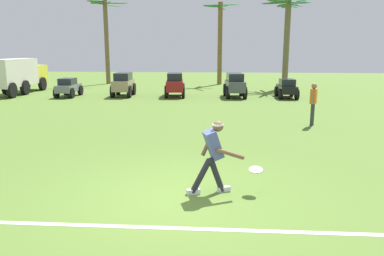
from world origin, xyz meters
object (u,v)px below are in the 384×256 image
parked_car_slot_a (68,87)px  box_truck (19,74)px  palm_tree_left_of_centre (220,38)px  palm_tree_right_of_centre (287,37)px  parked_car_slot_e (287,88)px  palm_tree_far_right (286,32)px  parked_car_slot_d (235,85)px  frisbee_thrower (213,153)px  frisbee_in_flight (256,170)px  parked_car_slot_c (175,84)px  palm_tree_far_left (106,34)px  parked_car_slot_b (123,84)px  teammate_near_sideline (313,100)px

parked_car_slot_a → box_truck: (-3.66, 1.24, 0.67)m
palm_tree_left_of_centre → palm_tree_right_of_centre: bearing=-35.7°
parked_car_slot_e → palm_tree_right_of_centre: bearing=82.1°
parked_car_slot_e → palm_tree_far_right: palm_tree_far_right is taller
parked_car_slot_d → palm_tree_right_of_centre: palm_tree_right_of_centre is taller
parked_car_slot_d → parked_car_slot_e: parked_car_slot_d is taller
frisbee_thrower → frisbee_in_flight: size_ratio=4.70×
parked_car_slot_d → palm_tree_right_of_centre: 6.87m
parked_car_slot_c → parked_car_slot_d: size_ratio=1.01×
frisbee_in_flight → palm_tree_left_of_centre: size_ratio=0.05×
frisbee_thrower → parked_car_slot_e: size_ratio=0.65×
parked_car_slot_e → palm_tree_left_of_centre: 9.79m
palm_tree_far_left → palm_tree_right_of_centre: bearing=-13.4°
parked_car_slot_b → palm_tree_far_right: (10.46, 5.78, 3.27)m
parked_car_slot_b → frisbee_thrower: bearing=-69.5°
parked_car_slot_c → parked_car_slot_b: bearing=-179.2°
parked_car_slot_d → parked_car_slot_a: bearing=-177.4°
parked_car_slot_a → palm_tree_far_left: size_ratio=0.33×
teammate_near_sideline → box_truck: 18.45m
parked_car_slot_a → parked_car_slot_e: bearing=1.6°
parked_car_slot_c → palm_tree_far_right: palm_tree_far_right is taller
teammate_near_sideline → parked_car_slot_e: (0.44, 8.16, -0.38)m
parked_car_slot_a → parked_car_slot_c: bearing=4.9°
parked_car_slot_d → palm_tree_far_right: bearing=56.9°
frisbee_in_flight → parked_car_slot_d: 15.10m
palm_tree_far_left → palm_tree_far_right: size_ratio=1.06×
box_truck → palm_tree_left_of_centre: (12.60, 7.55, 2.43)m
parked_car_slot_d → palm_tree_far_right: size_ratio=0.38×
teammate_near_sideline → parked_car_slot_c: size_ratio=0.64×
frisbee_thrower → parked_car_slot_b: size_ratio=0.59×
parked_car_slot_a → palm_tree_left_of_centre: palm_tree_left_of_centre is taller
teammate_near_sideline → box_truck: size_ratio=0.26×
parked_car_slot_a → palm_tree_right_of_centre: 14.95m
box_truck → teammate_near_sideline: bearing=-29.3°
teammate_near_sideline → parked_car_slot_e: 8.18m
parked_car_slot_b → palm_tree_far_left: (-3.40, 8.24, 3.24)m
parked_car_slot_d → palm_tree_left_of_centre: bearing=96.4°
frisbee_in_flight → parked_car_slot_a: 17.59m
teammate_near_sideline → parked_car_slot_e: bearing=86.9°
parked_car_slot_a → parked_car_slot_d: parked_car_slot_d is taller
parked_car_slot_c → palm_tree_far_left: bearing=128.5°
box_truck → palm_tree_far_left: palm_tree_far_left is taller
parked_car_slot_d → box_truck: size_ratio=0.41×
palm_tree_far_right → teammate_near_sideline: bearing=-95.1°
frisbee_thrower → palm_tree_right_of_centre: bearing=77.0°
frisbee_in_flight → parked_car_slot_e: bearing=78.2°
box_truck → parked_car_slot_c: bearing=-4.0°
parked_car_slot_b → palm_tree_far_left: 9.49m
frisbee_thrower → teammate_near_sideline: 7.76m
parked_car_slot_b → parked_car_slot_c: 3.12m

